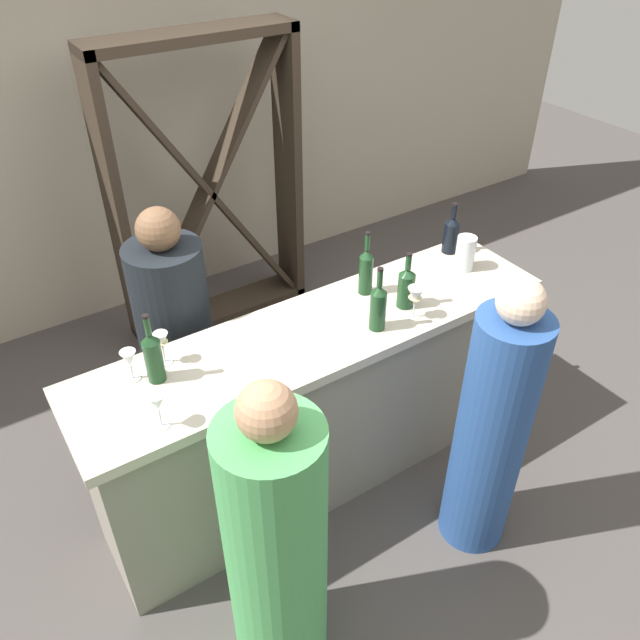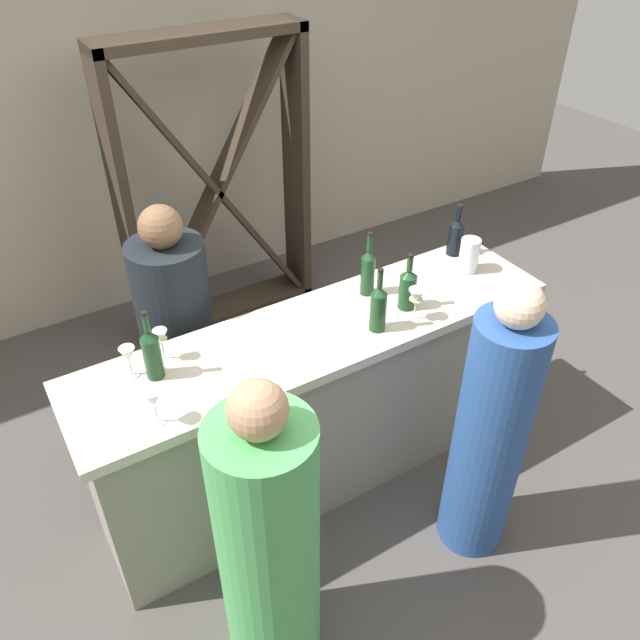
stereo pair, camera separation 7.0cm
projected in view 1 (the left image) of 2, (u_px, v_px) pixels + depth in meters
ground_plane at (320, 472)px, 3.49m from camera, size 12.00×12.00×0.00m
back_wall at (135, 106)px, 4.14m from camera, size 8.00×0.10×2.80m
bar_counter at (320, 407)px, 3.20m from camera, size 2.32×0.56×0.99m
wine_rack at (208, 191)px, 4.12m from camera, size 1.27×0.28×1.94m
wine_bottle_leftmost_olive_green at (153, 356)px, 2.56m from camera, size 0.07×0.07×0.33m
wine_bottle_second_left_olive_green at (378, 306)px, 2.84m from camera, size 0.07×0.07×0.32m
wine_bottle_center_olive_green at (366, 270)px, 3.07m from camera, size 0.07×0.07×0.33m
wine_bottle_second_right_olive_green at (406, 286)px, 2.99m from camera, size 0.08×0.08×0.29m
wine_bottle_rightmost_near_black at (451, 234)px, 3.40m from camera, size 0.08×0.08×0.29m
wine_glass_near_left at (157, 403)px, 2.35m from camera, size 0.07×0.07×0.16m
wine_glass_near_center at (415, 297)px, 2.91m from camera, size 0.07×0.07×0.16m
wine_glass_near_right at (129, 360)px, 2.57m from camera, size 0.07×0.07×0.14m
wine_glass_far_left at (162, 342)px, 2.65m from camera, size 0.07×0.07×0.15m
water_pitcher at (465, 253)px, 3.27m from camera, size 0.10×0.10×0.18m
person_left_guest at (276, 548)px, 2.35m from camera, size 0.49×0.49×1.48m
person_center_guest at (491, 431)px, 2.81m from camera, size 0.38×0.38×1.48m
person_server_behind at (179, 354)px, 3.23m from camera, size 0.38×0.38×1.50m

